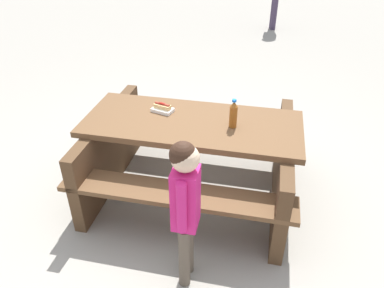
# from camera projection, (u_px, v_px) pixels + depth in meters

# --- Properties ---
(ground_plane) EXTENTS (30.00, 30.00, 0.00)m
(ground_plane) POSITION_uv_depth(u_px,v_px,m) (192.00, 191.00, 3.47)
(ground_plane) COLOR gray
(ground_plane) RESTS_ON ground
(picnic_table) EXTENTS (2.10, 1.81, 0.75)m
(picnic_table) POSITION_uv_depth(u_px,v_px,m) (192.00, 152.00, 3.23)
(picnic_table) COLOR brown
(picnic_table) RESTS_ON ground
(soda_bottle) EXTENTS (0.06, 0.06, 0.24)m
(soda_bottle) POSITION_uv_depth(u_px,v_px,m) (233.00, 114.00, 2.93)
(soda_bottle) COLOR brown
(soda_bottle) RESTS_ON picnic_table
(hotdog_tray) EXTENTS (0.21, 0.19, 0.08)m
(hotdog_tray) POSITION_uv_depth(u_px,v_px,m) (163.00, 108.00, 3.19)
(hotdog_tray) COLOR white
(hotdog_tray) RESTS_ON picnic_table
(child_in_coat) EXTENTS (0.20, 0.27, 1.13)m
(child_in_coat) POSITION_uv_depth(u_px,v_px,m) (185.00, 199.00, 2.28)
(child_in_coat) COLOR brown
(child_in_coat) RESTS_ON ground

